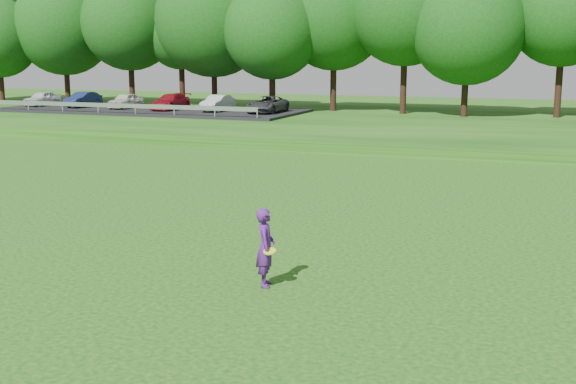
% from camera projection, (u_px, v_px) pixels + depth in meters
% --- Properties ---
extents(ground, '(140.00, 140.00, 0.00)m').
position_uv_depth(ground, '(282.00, 266.00, 17.21)').
color(ground, '#0C400D').
rests_on(ground, ground).
extents(berm, '(130.00, 30.00, 0.60)m').
position_uv_depth(berm, '(466.00, 125.00, 48.36)').
color(berm, '#0C400D').
rests_on(berm, ground).
extents(walking_path, '(130.00, 1.60, 0.04)m').
position_uv_depth(walking_path, '(429.00, 156.00, 35.56)').
color(walking_path, gray).
rests_on(walking_path, ground).
extents(treeline, '(104.00, 7.00, 15.00)m').
position_uv_depth(treeline, '(478.00, 9.00, 50.56)').
color(treeline, '#13400E').
rests_on(treeline, berm).
extents(parking_lot, '(24.00, 9.00, 1.38)m').
position_uv_depth(parking_lot, '(153.00, 106.00, 55.32)').
color(parking_lot, black).
rests_on(parking_lot, berm).
extents(woman, '(0.62, 0.73, 1.73)m').
position_uv_depth(woman, '(266.00, 247.00, 15.60)').
color(woman, '#4E1A76').
rests_on(woman, ground).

